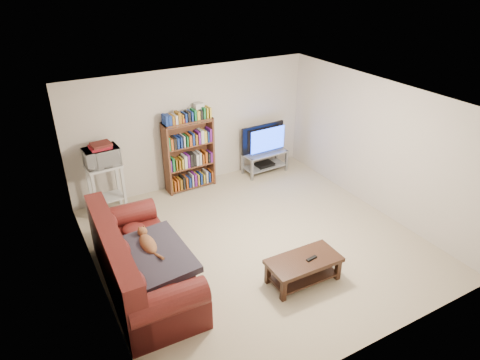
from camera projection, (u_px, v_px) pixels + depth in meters
floor at (257, 242)px, 7.11m from camera, size 5.00×5.00×0.00m
ceiling at (260, 102)px, 6.00m from camera, size 5.00×5.00×0.00m
wall_back at (193, 127)px, 8.50m from camera, size 5.00×0.00×5.00m
wall_front at (378, 270)px, 4.62m from camera, size 5.00×0.00×5.00m
wall_left at (92, 221)px, 5.48m from camera, size 0.00×5.00×5.00m
wall_right at (378, 146)px, 7.64m from camera, size 0.00×5.00×5.00m
sofa at (138, 267)px, 5.98m from camera, size 1.10×2.42×1.02m
blanket at (153, 256)px, 5.82m from camera, size 0.99×1.24×0.20m
cat at (148, 244)px, 5.96m from camera, size 0.28×0.66×0.20m
coffee_table at (303, 266)px, 6.14m from camera, size 1.07×0.55×0.39m
remote at (312, 258)px, 6.08m from camera, size 0.18×0.07×0.02m
tv_stand at (265, 159)px, 9.27m from camera, size 0.98×0.47×0.48m
television at (265, 139)px, 9.06m from camera, size 1.04×0.18×0.60m
dvd_player at (265, 164)px, 9.33m from camera, size 0.40×0.29×0.06m
bookshelf at (189, 154)px, 8.47m from camera, size 1.01×0.35×1.45m
shelf_clutter at (191, 114)px, 8.15m from camera, size 0.74×0.25×0.28m
microwave_stand at (106, 182)px, 7.68m from camera, size 0.62×0.47×0.95m
microwave at (102, 157)px, 7.45m from camera, size 0.61×0.43×0.32m
game_boxes at (100, 147)px, 7.36m from camera, size 0.36×0.32×0.05m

